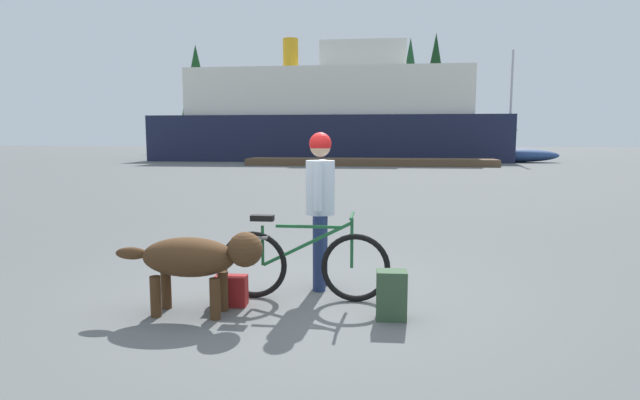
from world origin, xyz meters
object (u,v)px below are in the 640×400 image
Objects in this scene: bicycle at (303,263)px; ferry_boat at (332,117)px; sailboat_moored at (509,155)px; handbag_pannier at (231,291)px; backpack at (391,295)px; dog at (197,258)px; person_cyclist at (320,195)px.

bicycle is 33.02m from ferry_boat.
sailboat_moored reaches higher than bicycle.
bicycle is 0.78m from handbag_pannier.
bicycle is at bearing 152.22° from backpack.
person_cyclist is at bearing 43.30° from dog.
person_cyclist is at bearing 130.28° from backpack.
person_cyclist is 32.55m from ferry_boat.
backpack is at bearing -7.35° from handbag_pannier.
sailboat_moored reaches higher than backpack.
handbag_pannier is 31.60m from sailboat_moored.
sailboat_moored is at bearing -13.97° from ferry_boat.
dog is at bearing -148.89° from bicycle.
sailboat_moored is (11.86, -2.95, -2.55)m from ferry_boat.
dog reaches higher than handbag_pannier.
person_cyclist is 3.76× the size of backpack.
dog is 0.54m from handbag_pannier.
dog is 33.49m from ferry_boat.
handbag_pannier is (0.24, 0.28, -0.39)m from dog.
dog is at bearing -177.56° from backpack.
sailboat_moored is at bearing 73.37° from bicycle.
sailboat_moored is at bearing 73.37° from person_cyclist.
dog is at bearing -107.94° from sailboat_moored.
ferry_boat is (-2.95, 32.78, 2.66)m from bicycle.
backpack is at bearing -83.38° from ferry_boat.
sailboat_moored is at bearing 72.31° from handbag_pannier.
bicycle reaches higher than handbag_pannier.
dog is 4.55× the size of handbag_pannier.
bicycle reaches higher than dog.
bicycle is 5.58× the size of handbag_pannier.
dog is at bearing -129.76° from handbag_pannier.
ferry_boat reaches higher than backpack.
person_cyclist reaches higher than bicycle.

